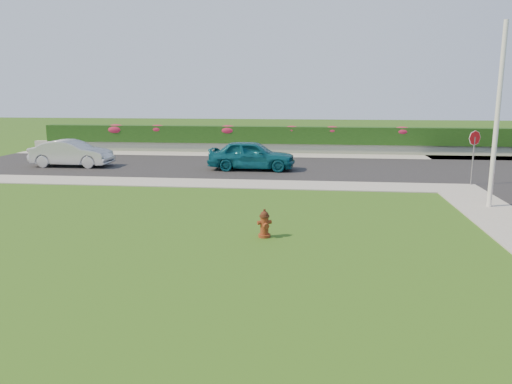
# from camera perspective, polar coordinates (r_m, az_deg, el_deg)

# --- Properties ---
(ground) EXTENTS (120.00, 120.00, 0.00)m
(ground) POSITION_cam_1_polar(r_m,az_deg,el_deg) (12.70, 1.51, -6.76)
(ground) COLOR black
(ground) RESTS_ON ground
(street_far) EXTENTS (26.00, 8.00, 0.04)m
(street_far) POSITION_cam_1_polar(r_m,az_deg,el_deg) (27.00, -6.49, 2.99)
(street_far) COLOR black
(street_far) RESTS_ON ground
(sidewalk_far) EXTENTS (24.00, 2.00, 0.04)m
(sidewalk_far) POSITION_cam_1_polar(r_m,az_deg,el_deg) (22.51, -11.81, 1.12)
(sidewalk_far) COLOR gray
(sidewalk_far) RESTS_ON ground
(curb_corner) EXTENTS (2.00, 2.00, 0.04)m
(curb_corner) POSITION_cam_1_polar(r_m,az_deg,el_deg) (22.20, 21.98, 0.38)
(curb_corner) COLOR gray
(curb_corner) RESTS_ON ground
(sidewalk_beyond) EXTENTS (34.00, 2.00, 0.04)m
(sidewalk_beyond) POSITION_cam_1_polar(r_m,az_deg,el_deg) (31.33, 2.74, 4.22)
(sidewalk_beyond) COLOR gray
(sidewalk_beyond) RESTS_ON ground
(retaining_wall) EXTENTS (34.00, 0.40, 0.60)m
(retaining_wall) POSITION_cam_1_polar(r_m,az_deg,el_deg) (32.78, 2.92, 5.03)
(retaining_wall) COLOR gray
(retaining_wall) RESTS_ON ground
(hedge) EXTENTS (32.00, 0.90, 1.10)m
(hedge) POSITION_cam_1_polar(r_m,az_deg,el_deg) (32.80, 2.95, 6.53)
(hedge) COLOR black
(hedge) RESTS_ON retaining_wall
(fire_hydrant) EXTENTS (0.41, 0.39, 0.79)m
(fire_hydrant) POSITION_cam_1_polar(r_m,az_deg,el_deg) (13.77, 0.98, -3.67)
(fire_hydrant) COLOR #50180C
(fire_hydrant) RESTS_ON ground
(sedan_teal) EXTENTS (4.40, 1.81, 1.49)m
(sedan_teal) POSITION_cam_1_polar(r_m,az_deg,el_deg) (25.32, -0.50, 4.25)
(sedan_teal) COLOR #0C4D5D
(sedan_teal) RESTS_ON street_far
(sedan_silver) EXTENTS (4.24, 1.50, 1.39)m
(sedan_silver) POSITION_cam_1_polar(r_m,az_deg,el_deg) (28.20, -20.33, 4.17)
(sedan_silver) COLOR #AAAEB2
(sedan_silver) RESTS_ON street_far
(utility_pole) EXTENTS (0.16, 0.16, 6.24)m
(utility_pole) POSITION_cam_1_polar(r_m,az_deg,el_deg) (18.73, 25.86, 7.73)
(utility_pole) COLOR silver
(utility_pole) RESTS_ON ground
(stop_sign) EXTENTS (0.57, 0.33, 2.35)m
(stop_sign) POSITION_cam_1_polar(r_m,az_deg,el_deg) (22.99, 23.67, 4.92)
(stop_sign) COLOR slate
(stop_sign) RESTS_ON ground
(flower_clump_a) EXTENTS (1.40, 0.90, 0.70)m
(flower_clump_a) POSITION_cam_1_polar(r_m,az_deg,el_deg) (35.19, -15.68, 6.90)
(flower_clump_a) COLOR #A51C45
(flower_clump_a) RESTS_ON hedge
(flower_clump_b) EXTENTS (1.20, 0.77, 0.60)m
(flower_clump_b) POSITION_cam_1_polar(r_m,az_deg,el_deg) (34.21, -11.17, 7.06)
(flower_clump_b) COLOR #A51C45
(flower_clump_b) RESTS_ON hedge
(flower_clump_c) EXTENTS (1.32, 0.85, 0.66)m
(flower_clump_c) POSITION_cam_1_polar(r_m,az_deg,el_deg) (33.08, -3.21, 7.07)
(flower_clump_c) COLOR #A51C45
(flower_clump_c) RESTS_ON hedge
(flower_clump_d) EXTENTS (1.11, 0.72, 0.56)m
(flower_clump_d) POSITION_cam_1_polar(r_m,az_deg,el_deg) (32.64, 4.11, 7.07)
(flower_clump_d) COLOR #A51C45
(flower_clump_d) RESTS_ON hedge
(flower_clump_e) EXTENTS (1.14, 0.73, 0.57)m
(flower_clump_e) POSITION_cam_1_polar(r_m,az_deg,el_deg) (32.63, 8.69, 6.96)
(flower_clump_e) COLOR #A51C45
(flower_clump_e) RESTS_ON hedge
(flower_clump_f) EXTENTS (1.23, 0.79, 0.62)m
(flower_clump_f) POSITION_cam_1_polar(r_m,az_deg,el_deg) (33.09, 16.33, 6.66)
(flower_clump_f) COLOR #A51C45
(flower_clump_f) RESTS_ON hedge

